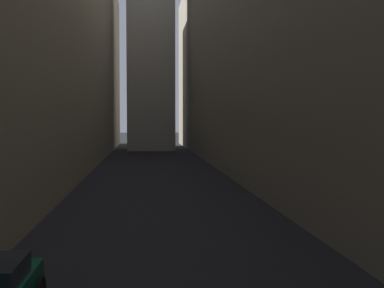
% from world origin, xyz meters
% --- Properties ---
extents(ground_plane, '(264.00, 264.00, 0.00)m').
position_xyz_m(ground_plane, '(0.00, 48.00, 0.00)').
color(ground_plane, black).
extents(building_block_right, '(11.58, 108.00, 25.26)m').
position_xyz_m(building_block_right, '(11.29, 50.00, 12.63)').
color(building_block_right, gray).
rests_on(building_block_right, ground).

